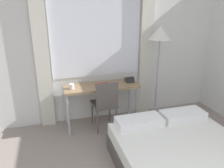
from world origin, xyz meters
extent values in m
cube|color=silver|center=(0.00, 3.35, 1.35)|extent=(5.68, 0.05, 2.70)
cube|color=white|center=(-0.03, 3.32, 1.60)|extent=(1.61, 0.01, 1.50)
cube|color=beige|center=(-0.97, 3.28, 1.30)|extent=(0.24, 0.06, 2.60)
cube|color=beige|center=(0.92, 3.28, 1.30)|extent=(0.24, 0.06, 2.60)
cube|color=#937551|center=(-0.03, 3.03, 0.74)|extent=(1.31, 0.47, 0.04)
cylinder|color=#B2B2B7|center=(-0.64, 2.84, 0.36)|extent=(0.04, 0.04, 0.72)
cylinder|color=#B2B2B7|center=(0.59, 2.84, 0.36)|extent=(0.04, 0.04, 0.72)
cylinder|color=#B2B2B7|center=(-0.64, 3.23, 0.36)|extent=(0.04, 0.04, 0.72)
cylinder|color=#B2B2B7|center=(0.59, 3.23, 0.36)|extent=(0.04, 0.04, 0.72)
cube|color=#59514C|center=(-0.02, 2.90, 0.45)|extent=(0.43, 0.43, 0.05)
cube|color=#59514C|center=(-0.01, 2.72, 0.68)|extent=(0.38, 0.06, 0.42)
cylinder|color=#59514C|center=(-0.18, 2.71, 0.21)|extent=(0.03, 0.03, 0.43)
cylinder|color=#59514C|center=(0.16, 2.74, 0.21)|extent=(0.03, 0.03, 0.43)
cylinder|color=#59514C|center=(-0.20, 3.05, 0.21)|extent=(0.03, 0.03, 0.43)
cylinder|color=#59514C|center=(0.14, 3.08, 0.21)|extent=(0.03, 0.03, 0.43)
cube|color=silver|center=(0.67, 1.28, 0.33)|extent=(1.57, 2.00, 0.19)
cube|color=white|center=(0.31, 2.10, 0.48)|extent=(0.67, 0.32, 0.12)
cube|color=white|center=(1.03, 2.10, 0.48)|extent=(0.67, 0.32, 0.12)
cylinder|color=#4C4C51|center=(0.99, 2.91, 0.01)|extent=(0.30, 0.30, 0.03)
cylinder|color=gray|center=(0.99, 2.91, 0.78)|extent=(0.02, 0.02, 1.50)
cone|color=silver|center=(0.99, 2.91, 1.64)|extent=(0.39, 0.39, 0.22)
cube|color=#2D2D2D|center=(0.52, 3.07, 0.79)|extent=(0.14, 0.16, 0.06)
cube|color=#2D2D2D|center=(0.52, 3.07, 0.83)|extent=(0.16, 0.06, 0.02)
cube|color=maroon|center=(-0.01, 2.97, 0.77)|extent=(0.25, 0.22, 0.02)
cube|color=white|center=(-0.01, 2.97, 0.77)|extent=(0.24, 0.21, 0.01)
cylinder|color=white|center=(-0.54, 3.00, 0.80)|extent=(0.08, 0.08, 0.09)
camera|label=1|loc=(-0.87, -0.48, 2.06)|focal=35.00mm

